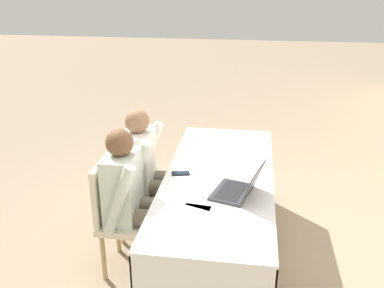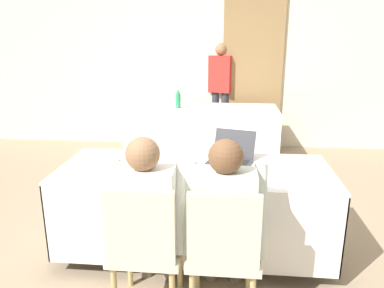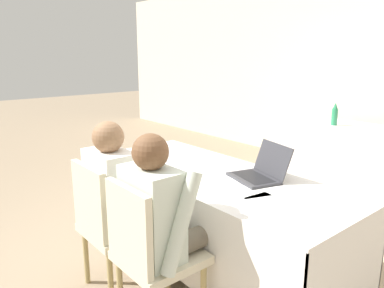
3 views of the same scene
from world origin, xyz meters
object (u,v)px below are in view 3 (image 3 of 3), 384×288
object	(u,v)px
cell_phone	(183,182)
person_checkered_shirt	(122,195)
laptop	(259,173)
chair_near_left	(109,222)
person_white_shirt	(164,219)
water_bottle	(335,114)
chair_near_right	(149,250)

from	to	relation	value
cell_phone	person_checkered_shirt	distance (m)	0.41
laptop	chair_near_left	size ratio (longest dim) A/B	0.45
person_white_shirt	water_bottle	bearing A→B (deg)	-77.22
laptop	cell_phone	xyz separation A→B (m)	(-0.26, -0.45, -0.04)
chair_near_right	person_checkered_shirt	size ratio (longest dim) A/B	0.78
laptop	person_white_shirt	xyz separation A→B (m)	(-0.04, -0.77, -0.12)
water_bottle	chair_near_left	distance (m)	3.11
laptop	cell_phone	world-z (taller)	laptop
cell_phone	person_white_shirt	world-z (taller)	person_white_shirt
person_checkered_shirt	chair_near_right	bearing A→B (deg)	167.68
water_bottle	person_checkered_shirt	bearing A→B (deg)	-86.09
person_white_shirt	chair_near_left	bearing A→B (deg)	12.32
laptop	water_bottle	size ratio (longest dim) A/B	1.44
water_bottle	person_checkered_shirt	world-z (taller)	person_checkered_shirt
person_white_shirt	chair_near_right	bearing A→B (deg)	90.00
cell_phone	water_bottle	distance (m)	2.70
chair_near_left	person_checkered_shirt	distance (m)	0.19
chair_near_left	person_white_shirt	distance (m)	0.51
laptop	water_bottle	bearing A→B (deg)	123.40
laptop	chair_near_left	bearing A→B (deg)	-104.84
laptop	chair_near_left	world-z (taller)	laptop
cell_phone	person_checkered_shirt	size ratio (longest dim) A/B	0.13
cell_phone	chair_near_right	world-z (taller)	chair_near_right
cell_phone	person_white_shirt	size ratio (longest dim) A/B	0.13
person_checkered_shirt	laptop	bearing A→B (deg)	-123.51
laptop	chair_near_right	world-z (taller)	laptop
chair_near_left	person_checkered_shirt	size ratio (longest dim) A/B	0.78
laptop	person_checkered_shirt	distance (m)	0.93
water_bottle	laptop	bearing A→B (deg)	-72.05
cell_phone	person_white_shirt	distance (m)	0.40
water_bottle	chair_near_left	size ratio (longest dim) A/B	0.31
chair_near_left	chair_near_right	world-z (taller)	same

